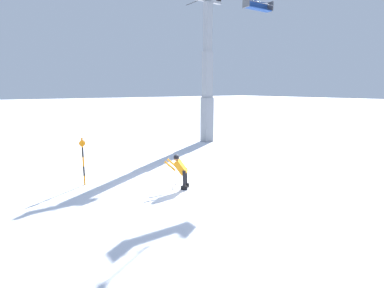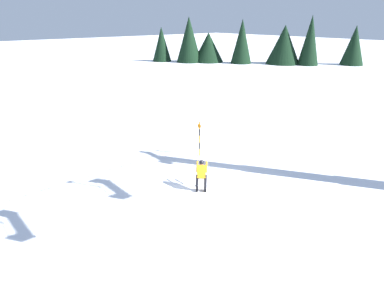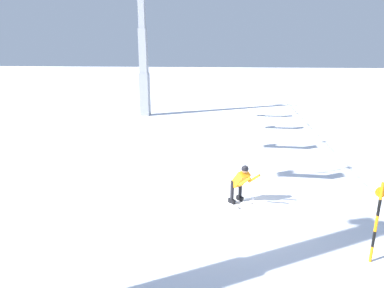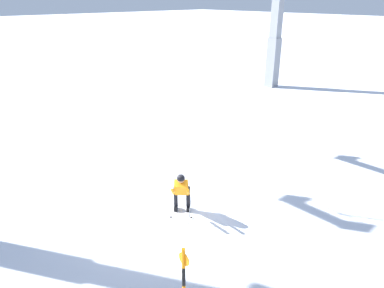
# 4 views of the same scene
# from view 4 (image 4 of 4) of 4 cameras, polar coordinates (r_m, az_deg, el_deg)

# --- Properties ---
(ground_plane) EXTENTS (260.00, 260.00, 0.00)m
(ground_plane) POSITION_cam_4_polar(r_m,az_deg,el_deg) (11.87, -3.99, -10.49)
(ground_plane) COLOR white
(skier_carving_main) EXTENTS (1.66, 1.66, 1.66)m
(skier_carving_main) POSITION_cam_4_polar(r_m,az_deg,el_deg) (11.20, -1.71, -7.35)
(skier_carving_main) COLOR white
(skier_carving_main) RESTS_ON ground_plane
(lift_tower_far) EXTENTS (0.76, 2.32, 11.41)m
(lift_tower_far) POSITION_cam_4_polar(r_m,az_deg,el_deg) (27.80, 13.39, 18.51)
(lift_tower_far) COLOR gray
(lift_tower_far) RESTS_ON ground_plane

